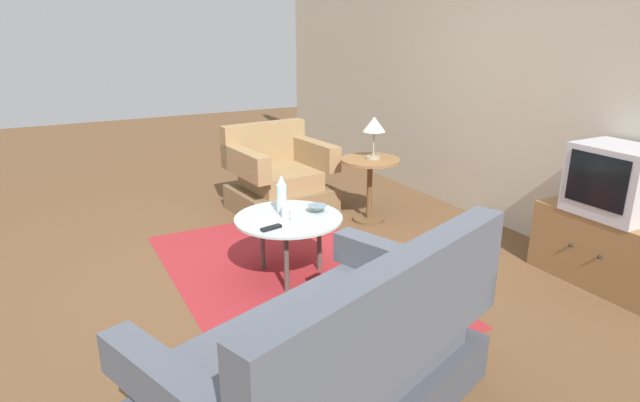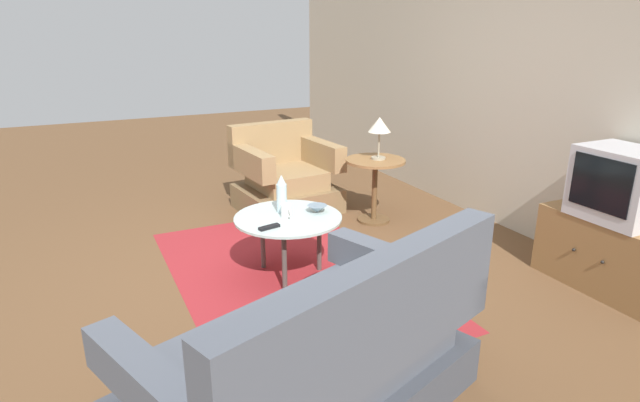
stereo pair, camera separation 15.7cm
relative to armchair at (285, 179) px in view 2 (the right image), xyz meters
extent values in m
plane|color=brown|center=(1.54, -0.58, -0.31)|extent=(16.00, 16.00, 0.00)
cube|color=#BCB29E|center=(1.54, 1.70, 1.04)|extent=(9.00, 0.12, 2.70)
cube|color=maroon|center=(1.43, -0.55, -0.31)|extent=(2.51, 1.59, 0.00)
cube|color=brown|center=(0.05, 0.00, -0.19)|extent=(0.89, 0.97, 0.24)
cube|color=#93754C|center=(0.05, 0.00, 0.02)|extent=(0.72, 0.68, 0.18)
cube|color=#93754C|center=(-0.28, -0.03, 0.32)|extent=(0.22, 0.91, 0.42)
cube|color=#93754C|center=(0.09, -0.37, 0.24)|extent=(0.82, 0.22, 0.25)
cube|color=#93754C|center=(0.01, 0.38, 0.24)|extent=(0.82, 0.22, 0.25)
cube|color=#3E424B|center=(2.81, -1.04, -0.19)|extent=(1.43, 1.82, 0.24)
cube|color=#4C515B|center=(2.81, -1.04, 0.02)|extent=(1.21, 1.51, 0.18)
cube|color=#4C515B|center=(3.20, -0.90, 0.37)|extent=(0.67, 1.54, 0.50)
cube|color=#4C515B|center=(2.57, -0.36, 0.20)|extent=(0.94, 0.45, 0.18)
cube|color=#4C515B|center=(3.06, -1.72, 0.20)|extent=(0.94, 0.45, 0.18)
cube|color=gold|center=(3.08, -1.00, 0.24)|extent=(0.26, 0.31, 0.28)
cylinder|color=#B2C6C1|center=(1.43, -0.55, 0.15)|extent=(0.78, 0.78, 0.02)
cylinder|color=#4C4742|center=(1.45, -0.31, -0.08)|extent=(0.04, 0.04, 0.45)
cylinder|color=#4C4742|center=(1.22, -0.67, -0.08)|extent=(0.04, 0.04, 0.45)
cylinder|color=#4C4742|center=(1.64, -0.67, -0.08)|extent=(0.04, 0.04, 0.45)
cylinder|color=olive|center=(0.71, 0.62, 0.29)|extent=(0.55, 0.55, 0.02)
cylinder|color=brown|center=(0.71, 0.62, -0.02)|extent=(0.05, 0.05, 0.58)
cylinder|color=brown|center=(0.71, 0.62, -0.29)|extent=(0.30, 0.30, 0.02)
cube|color=olive|center=(2.58, 1.39, -0.05)|extent=(0.93, 0.41, 0.52)
sphere|color=black|center=(2.47, 1.18, -0.02)|extent=(0.02, 0.02, 0.02)
sphere|color=black|center=(2.69, 1.18, -0.02)|extent=(0.02, 0.02, 0.02)
cube|color=#B7B7BC|center=(2.58, 1.39, 0.46)|extent=(0.53, 0.42, 0.49)
cube|color=black|center=(2.58, 1.18, 0.49)|extent=(0.43, 0.01, 0.35)
cylinder|color=#9E937A|center=(0.72, 0.65, 0.31)|extent=(0.13, 0.13, 0.02)
cylinder|color=#9E937A|center=(0.72, 0.65, 0.43)|extent=(0.02, 0.02, 0.23)
cone|color=beige|center=(0.72, 0.65, 0.62)|extent=(0.21, 0.21, 0.13)
cylinder|color=silver|center=(1.31, -0.55, 0.26)|extent=(0.08, 0.08, 0.21)
cone|color=silver|center=(1.31, -0.55, 0.41)|extent=(0.07, 0.07, 0.07)
cylinder|color=white|center=(1.43, -0.56, 0.21)|extent=(0.08, 0.08, 0.10)
torus|color=white|center=(1.49, -0.56, 0.21)|extent=(0.07, 0.01, 0.07)
cone|color=slate|center=(1.43, -0.32, 0.18)|extent=(0.14, 0.14, 0.05)
cube|color=black|center=(1.59, -0.75, 0.17)|extent=(0.07, 0.16, 0.02)
camera|label=1|loc=(4.64, -2.01, 1.45)|focal=29.33mm
camera|label=2|loc=(4.71, -1.87, 1.45)|focal=29.33mm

